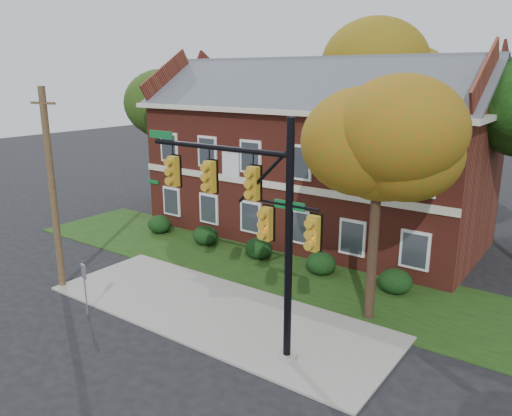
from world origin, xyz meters
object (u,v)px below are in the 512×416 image
Objects in this scene: apartment_building at (314,146)px; utility_pole at (52,190)px; hedge_left at (205,235)px; hedge_center at (259,248)px; sign_post at (84,281)px; tree_near_right at (385,141)px; tree_far_rear at (394,74)px; tree_left_rear at (172,110)px; hedge_far_left at (159,224)px; hedge_right at (321,263)px; hedge_far_right at (396,281)px; traffic_signal at (252,209)px.

utility_pole is at bearing -110.82° from apartment_building.
hedge_center is (3.50, 0.00, 0.00)m from hedge_left.
sign_post is at bearing -79.11° from hedge_left.
apartment_building is at bearing 131.77° from tree_near_right.
tree_far_rear is (4.84, 13.09, 8.32)m from hedge_left.
tree_left_rear is at bearing 129.58° from sign_post.
tree_far_rear reaches higher than hedge_far_left.
hedge_left and hedge_right have the same top height.
apartment_building is 13.43× the size of hedge_far_right.
tree_left_rear is at bearing -141.03° from tree_far_rear.
hedge_far_right is 0.69× the size of sign_post.
tree_left_rear is 18.19m from traffic_signal.
traffic_signal is at bearing -30.60° from hedge_far_left.
apartment_building reaches higher than sign_post.
hedge_far_left is 7.00m from hedge_center.
apartment_building is 1.63× the size of tree_far_rear.
tree_far_rear is at bearing 89.69° from sign_post.
hedge_center is at bearing -95.85° from tree_far_rear.
hedge_left is at bearing -110.29° from tree_far_rear.
hedge_far_left is 0.12× the size of tree_far_rear.
hedge_far_left is at bearing 180.00° from hedge_far_right.
apartment_building is 9.82m from hedge_far_left.
tree_left_rear is at bearing 146.41° from hedge_left.
tree_near_right is at bearing -21.42° from hedge_center.
tree_near_right is at bearing 40.91° from sign_post.
hedge_center and hedge_far_right have the same top height.
tree_far_rear is at bearing 57.50° from hedge_far_left.
hedge_far_left is 14.15m from traffic_signal.
apartment_building is 10.97m from tree_near_right.
hedge_right is at bearing 0.00° from hedge_far_left.
tree_near_right is (10.72, -2.83, 6.14)m from hedge_left.
traffic_signal reaches higher than hedge_far_right.
hedge_right is 8.16m from traffic_signal.
tree_near_right is 1.02× the size of utility_pole.
traffic_signal is 7.51m from sign_post.
tree_far_rear is (-5.66, 13.09, 8.32)m from hedge_far_right.
hedge_left is 7.00m from hedge_right.
tree_left_rear reaches higher than hedge_left.
utility_pole is (-11.93, -7.70, 3.74)m from hedge_far_right.
traffic_signal reaches higher than hedge_right.
tree_far_rear is at bearing 84.15° from hedge_center.
tree_near_right is 17.12m from tree_far_rear.
sign_post is (5.17, -8.70, 0.86)m from hedge_far_left.
hedge_far_left is at bearing 149.26° from traffic_signal.
hedge_left is at bearing 165.19° from tree_near_right.
tree_left_rear reaches higher than tree_near_right.
apartment_building is at bearing 56.33° from hedge_left.
sign_post reaches higher than hedge_left.
tree_near_right is (7.22, -8.09, 1.68)m from apartment_building.
tree_near_right is at bearing -48.23° from apartment_building.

